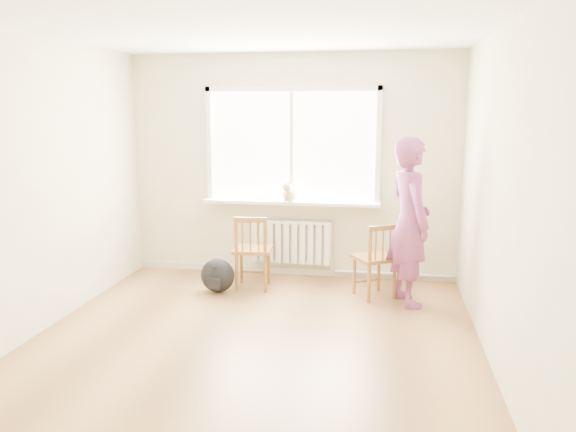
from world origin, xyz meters
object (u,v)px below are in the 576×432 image
at_px(person, 409,222).
at_px(cat, 289,193).
at_px(chair_right, 377,261).
at_px(backpack, 218,275).
at_px(chair_left, 252,252).

relative_size(person, cat, 4.32).
bearing_deg(chair_right, person, 129.41).
bearing_deg(backpack, chair_left, 25.48).
height_order(chair_right, backpack, chair_right).
height_order(chair_left, backpack, chair_left).
xyz_separation_m(chair_left, cat, (0.35, 0.48, 0.62)).
relative_size(chair_left, chair_right, 1.03).
height_order(chair_right, person, person).
bearing_deg(cat, chair_left, -119.65).
xyz_separation_m(person, backpack, (-2.09, 0.01, -0.69)).
bearing_deg(chair_left, cat, -130.95).
bearing_deg(chair_right, backpack, -29.26).
xyz_separation_m(chair_right, person, (0.33, -0.11, 0.46)).
distance_m(cat, backpack, 1.30).
height_order(chair_right, cat, cat).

